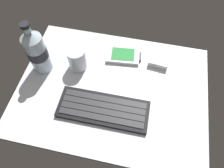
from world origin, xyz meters
TOP-DOWN VIEW (x-y plane):
  - ground_plane at (0.00, -0.23)cm, footprint 64.00×48.00cm
  - keyboard at (-1.04, -8.41)cm, footprint 29.09×11.25cm
  - handheld_device at (1.22, 14.35)cm, footprint 13.32×8.81cm
  - juice_cup at (-13.89, 6.71)cm, footprint 6.40×6.40cm
  - water_bottle at (-26.05, 3.61)cm, footprint 6.73×6.73cm
  - charger_block at (14.39, 14.30)cm, footprint 7.53×6.28cm

SIDE VIEW (x-z plane):
  - ground_plane at x=0.00cm, z-range -2.39..0.41cm
  - handheld_device at x=1.22cm, z-range -0.02..1.48cm
  - keyboard at x=-1.04cm, z-range -0.04..1.66cm
  - charger_block at x=14.39cm, z-range 0.00..2.40cm
  - juice_cup at x=-13.89cm, z-range -0.34..8.16cm
  - water_bottle at x=-26.05cm, z-range -1.39..19.41cm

